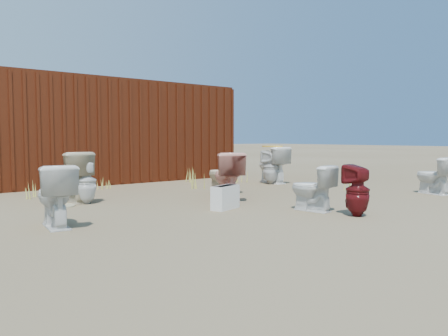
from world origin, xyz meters
TOP-DOWN VIEW (x-y plane):
  - ground at (0.00, 0.00)m, footprint 100.00×100.00m
  - shipping_container at (0.00, 5.20)m, footprint 6.00×2.40m
  - toilet_front_a at (-2.92, 0.15)m, footprint 0.50×0.78m
  - toilet_front_pink at (0.07, 0.60)m, footprint 0.76×0.92m
  - toilet_front_c at (0.35, -1.00)m, footprint 0.46×0.69m
  - toilet_front_maroon at (0.48, -1.67)m, footprint 0.35×0.35m
  - toilet_front_e at (3.60, -1.19)m, footprint 0.50×0.74m
  - toilet_back_a at (-1.95, 1.70)m, footprint 0.41×0.42m
  - toilet_back_beige_left at (-2.08, 1.98)m, footprint 0.53×0.85m
  - toilet_back_beige_right at (0.60, 1.39)m, footprint 0.42×0.73m
  - toilet_back_yellowlid at (2.64, 2.11)m, footprint 0.58×0.88m
  - toilet_back_e at (2.47, 1.99)m, footprint 0.38×0.39m
  - yellow_lid at (2.64, 2.11)m, footprint 0.43×0.54m
  - loose_tank at (-0.53, -0.09)m, footprint 0.54×0.35m
  - loose_lid_near at (-2.35, 1.68)m, footprint 0.41×0.52m
  - loose_lid_far at (-1.98, 2.41)m, footprint 0.56×0.59m
  - weed_clump_a at (-2.44, 2.91)m, footprint 0.36×0.36m
  - weed_clump_b at (0.64, 2.29)m, footprint 0.32×0.32m
  - weed_clump_c at (2.15, 2.76)m, footprint 0.36×0.36m
  - weed_clump_d at (-0.89, 3.49)m, footprint 0.30×0.30m
  - weed_clump_e at (1.21, 3.50)m, footprint 0.34×0.34m
  - weed_clump_f at (2.74, 0.08)m, footprint 0.28×0.28m

SIDE VIEW (x-z plane):
  - ground at x=0.00m, z-range 0.00..0.00m
  - loose_lid_near at x=-2.35m, z-range 0.00..0.02m
  - loose_lid_far at x=-1.98m, z-range 0.00..0.02m
  - weed_clump_d at x=-0.89m, z-range 0.00..0.22m
  - weed_clump_a at x=-2.44m, z-range 0.00..0.27m
  - weed_clump_f at x=2.74m, z-range 0.00..0.27m
  - weed_clump_c at x=2.15m, z-range 0.00..0.27m
  - weed_clump_b at x=0.64m, z-range 0.00..0.29m
  - weed_clump_e at x=1.21m, z-range 0.00..0.34m
  - loose_tank at x=-0.53m, z-range 0.00..0.35m
  - toilet_front_c at x=0.35m, z-range 0.00..0.66m
  - toilet_front_e at x=3.60m, z-range 0.00..0.69m
  - toilet_front_maroon at x=0.48m, z-range 0.00..0.70m
  - toilet_back_a at x=-1.95m, z-range 0.00..0.73m
  - toilet_back_beige_right at x=0.60m, z-range 0.00..0.73m
  - toilet_front_a at x=-2.92m, z-range 0.00..0.75m
  - toilet_back_e at x=2.47m, z-range 0.00..0.77m
  - toilet_front_pink at x=0.07m, z-range 0.00..0.82m
  - toilet_back_beige_left at x=-2.08m, z-range 0.00..0.83m
  - toilet_back_yellowlid at x=2.64m, z-range 0.00..0.85m
  - yellow_lid at x=2.64m, z-range 0.85..0.87m
  - shipping_container at x=0.00m, z-range 0.00..2.40m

